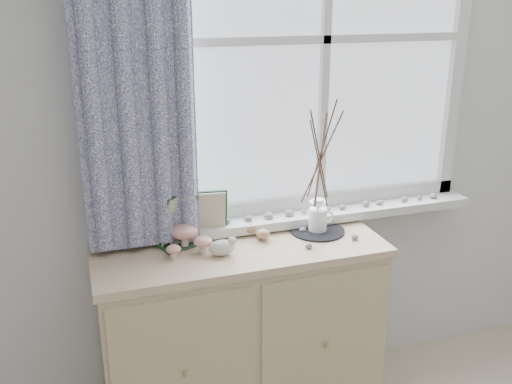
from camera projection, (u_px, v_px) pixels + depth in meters
sideboard at (242, 337)px, 2.47m from camera, size 1.20×0.45×0.85m
botanical_book at (193, 219)px, 2.32m from camera, size 0.35×0.23×0.23m
toadstool_cluster at (187, 236)px, 2.29m from camera, size 0.19×0.17×0.11m
wooden_eggs at (256, 231)px, 2.42m from camera, size 0.10×0.11×0.07m
songbird_figurine at (222, 247)px, 2.25m from camera, size 0.14×0.07×0.07m
crocheted_doily at (317, 231)px, 2.49m from camera, size 0.24×0.24×0.01m
twig_pitcher at (320, 155)px, 2.37m from camera, size 0.24×0.24×0.60m
sideboard_pebbles at (322, 238)px, 2.40m from camera, size 0.25×0.19×0.02m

